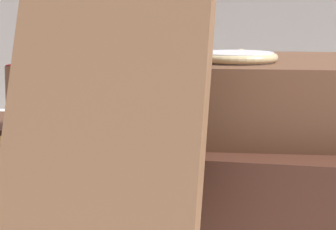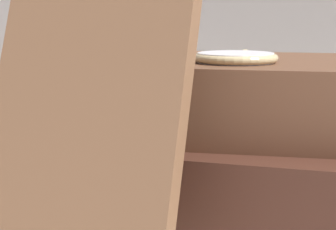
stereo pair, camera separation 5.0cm
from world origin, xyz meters
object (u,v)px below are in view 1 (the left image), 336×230
object	(u,v)px
book_flat_bottom	(184,173)
book_leaning_front	(105,114)
pocket_watch	(236,57)
book_flat_top	(196,95)

from	to	relation	value
book_flat_bottom	book_leaning_front	xyz separation A→B (m)	(-0.02, -0.10, 0.05)
book_leaning_front	pocket_watch	size ratio (longest dim) A/B	3.00
book_flat_bottom	pocket_watch	world-z (taller)	pocket_watch
book_flat_bottom	pocket_watch	size ratio (longest dim) A/B	4.34
pocket_watch	book_leaning_front	bearing A→B (deg)	-117.26
book_flat_top	book_flat_bottom	bearing A→B (deg)	-107.42
book_flat_bottom	book_flat_top	size ratio (longest dim) A/B	1.03
book_flat_top	pocket_watch	xyz separation A→B (m)	(0.03, -0.02, 0.03)
book_flat_bottom	pocket_watch	xyz separation A→B (m)	(0.03, -0.00, 0.07)
book_leaning_front	pocket_watch	bearing A→B (deg)	62.74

